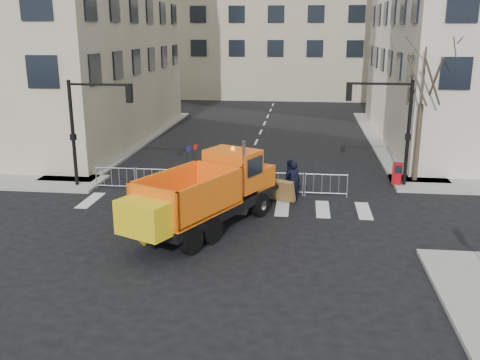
# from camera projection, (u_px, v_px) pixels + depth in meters

# --- Properties ---
(ground) EXTENTS (120.00, 120.00, 0.00)m
(ground) POSITION_uv_depth(u_px,v_px,m) (206.00, 254.00, 19.08)
(ground) COLOR black
(ground) RESTS_ON ground
(sidewalk_back) EXTENTS (64.00, 5.00, 0.15)m
(sidewalk_back) POSITION_uv_depth(u_px,v_px,m) (236.00, 186.00, 27.19)
(sidewalk_back) COLOR gray
(sidewalk_back) RESTS_ON ground
(traffic_light_left) EXTENTS (0.18, 0.18, 5.40)m
(traffic_light_left) POSITION_uv_depth(u_px,v_px,m) (73.00, 135.00, 26.44)
(traffic_light_left) COLOR black
(traffic_light_left) RESTS_ON ground
(traffic_light_right) EXTENTS (0.18, 0.18, 5.40)m
(traffic_light_right) POSITION_uv_depth(u_px,v_px,m) (408.00, 135.00, 26.46)
(traffic_light_right) COLOR black
(traffic_light_right) RESTS_ON ground
(crowd_barriers) EXTENTS (12.60, 0.60, 1.10)m
(crowd_barriers) POSITION_uv_depth(u_px,v_px,m) (218.00, 181.00, 26.28)
(crowd_barriers) COLOR #9EA0A5
(crowd_barriers) RESTS_ON ground
(street_tree) EXTENTS (3.00, 3.00, 7.50)m
(street_tree) POSITION_uv_depth(u_px,v_px,m) (421.00, 111.00, 27.05)
(street_tree) COLOR #382B21
(street_tree) RESTS_ON ground
(plow_truck) EXTENTS (6.10, 9.19, 3.51)m
(plow_truck) POSITION_uv_depth(u_px,v_px,m) (205.00, 193.00, 20.94)
(plow_truck) COLOR black
(plow_truck) RESTS_ON ground
(cop_a) EXTENTS (0.76, 0.57, 1.88)m
(cop_a) POSITION_uv_depth(u_px,v_px,m) (293.00, 181.00, 24.82)
(cop_a) COLOR black
(cop_a) RESTS_ON ground
(cop_b) EXTENTS (0.96, 0.77, 1.86)m
(cop_b) POSITION_uv_depth(u_px,v_px,m) (261.00, 184.00, 24.48)
(cop_b) COLOR black
(cop_b) RESTS_ON ground
(cop_c) EXTENTS (0.80, 1.19, 1.88)m
(cop_c) POSITION_uv_depth(u_px,v_px,m) (290.00, 179.00, 25.20)
(cop_c) COLOR black
(cop_c) RESTS_ON ground
(worker) EXTENTS (1.18, 0.91, 1.61)m
(worker) POSITION_uv_depth(u_px,v_px,m) (78.00, 160.00, 28.82)
(worker) COLOR #C7C917
(worker) RESTS_ON sidewalk_back
(newspaper_box) EXTENTS (0.56, 0.53, 1.10)m
(newspaper_box) POSITION_uv_depth(u_px,v_px,m) (397.00, 174.00, 27.08)
(newspaper_box) COLOR #9E0C14
(newspaper_box) RESTS_ON sidewalk_back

